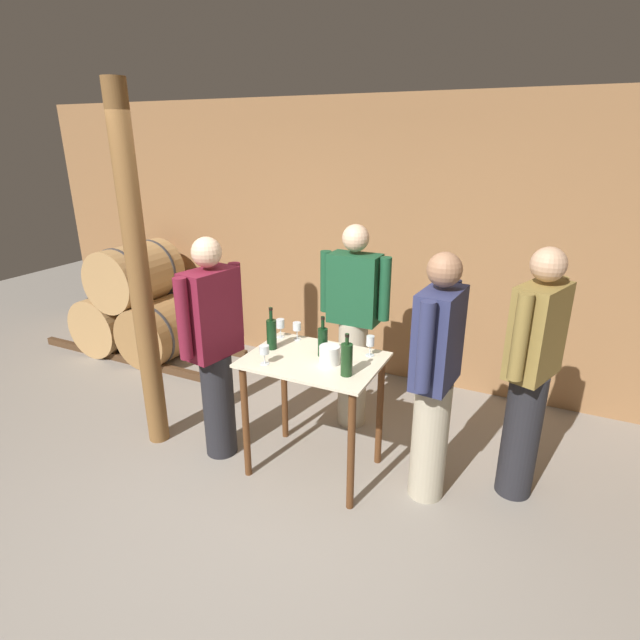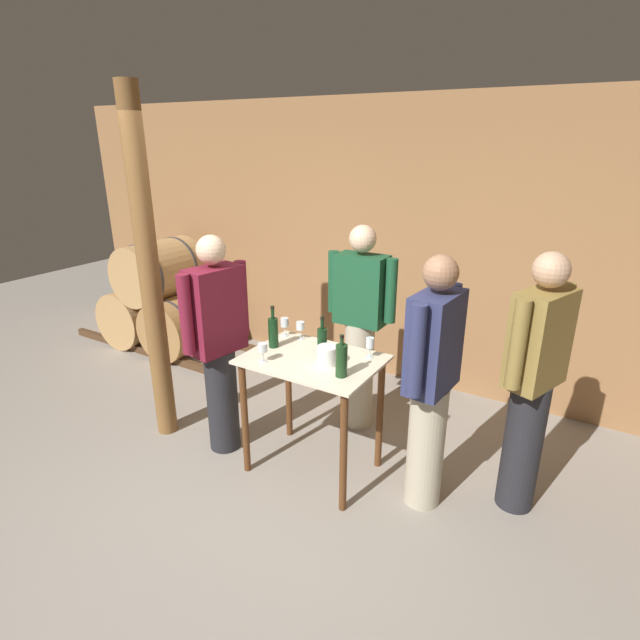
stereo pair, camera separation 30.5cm
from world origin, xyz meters
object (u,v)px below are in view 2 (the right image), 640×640
object	(u,v)px
wine_bottle_left	(322,341)
wine_glass_near_center	(300,326)
wine_glass_near_left	(285,323)
wine_glass_far_side	(370,344)
person_visitor_near_door	(431,381)
wooden_post	(149,276)
ice_bucket	(327,355)
person_visitor_with_scarf	(533,382)
wine_bottle_center	(342,360)
person_host	(218,342)
wine_bottle_far_left	(273,332)
person_visitor_bearded	(360,325)
wine_glass_near_right	(263,348)

from	to	relation	value
wine_bottle_left	wine_glass_near_center	world-z (taller)	wine_bottle_left
wine_glass_near_left	wine_glass_far_side	distance (m)	0.73
wine_glass_near_center	person_visitor_near_door	bearing A→B (deg)	-8.94
wooden_post	ice_bucket	xyz separation A→B (m)	(1.46, 0.18, -0.39)
wine_glass_far_side	person_visitor_with_scarf	bearing A→B (deg)	8.56
wine_bottle_center	wine_glass_near_center	distance (m)	0.69
wine_glass_far_side	wine_bottle_center	bearing A→B (deg)	-94.82
wooden_post	wine_glass_far_side	world-z (taller)	wooden_post
ice_bucket	person_host	world-z (taller)	person_host
wine_bottle_center	wine_glass_near_left	size ratio (longest dim) A/B	1.98
wine_bottle_far_left	wine_glass_near_center	size ratio (longest dim) A/B	2.29
wine_bottle_far_left	person_visitor_near_door	size ratio (longest dim) A/B	0.18
wine_bottle_far_left	person_visitor_near_door	world-z (taller)	person_visitor_near_door
wine_bottle_left	wine_bottle_center	bearing A→B (deg)	-37.96
ice_bucket	person_visitor_near_door	bearing A→B (deg)	8.65
wine_glass_near_left	person_host	world-z (taller)	person_host
person_host	person_visitor_near_door	size ratio (longest dim) A/B	1.00
wine_bottle_center	person_visitor_near_door	size ratio (longest dim) A/B	0.17
wine_glass_near_center	person_host	distance (m)	0.62
wooden_post	ice_bucket	bearing A→B (deg)	6.98
wooden_post	wine_bottle_far_left	xyz separation A→B (m)	(0.98, 0.23, -0.33)
wine_bottle_left	person_visitor_bearded	size ratio (longest dim) A/B	0.17
wine_glass_near_left	wine_glass_far_side	xyz separation A→B (m)	(0.73, -0.03, -0.00)
wine_glass_near_left	wine_bottle_far_left	bearing A→B (deg)	-76.12
ice_bucket	wooden_post	bearing A→B (deg)	-173.02
wine_glass_near_left	wine_glass_near_right	xyz separation A→B (m)	(0.14, -0.46, -0.01)
wine_glass_near_right	wine_glass_far_side	distance (m)	0.73
wine_bottle_left	person_host	size ratio (longest dim) A/B	0.17
wine_bottle_left	wine_glass_near_left	world-z (taller)	wine_bottle_left
person_visitor_with_scarf	wine_bottle_left	bearing A→B (deg)	-167.33
wooden_post	wine_bottle_left	xyz separation A→B (m)	(1.36, 0.27, -0.34)
wine_glass_near_center	wine_glass_near_left	bearing A→B (deg)	-176.02
wine_bottle_center	person_host	distance (m)	1.06
wine_bottle_far_left	wine_bottle_left	xyz separation A→B (m)	(0.38, 0.05, -0.01)
wine_bottle_center	ice_bucket	size ratio (longest dim) A/B	2.03
wine_glass_near_left	person_visitor_bearded	size ratio (longest dim) A/B	0.08
wine_bottle_center	wine_glass_near_right	size ratio (longest dim) A/B	2.13
wine_glass_near_left	person_visitor_with_scarf	xyz separation A→B (m)	(1.77, 0.13, -0.08)
person_visitor_near_door	wooden_post	bearing A→B (deg)	-172.48
wine_bottle_far_left	wooden_post	bearing A→B (deg)	-166.98
wine_bottle_left	person_visitor_bearded	world-z (taller)	person_visitor_bearded
wine_glass_far_side	person_visitor_with_scarf	xyz separation A→B (m)	(1.04, 0.16, -0.08)
wine_bottle_center	wine_glass_far_side	size ratio (longest dim) A/B	1.94
wooden_post	wine_bottle_left	size ratio (longest dim) A/B	9.37
wine_bottle_far_left	person_visitor_with_scarf	distance (m)	1.75
wine_glass_near_center	person_host	bearing A→B (deg)	-142.12
wine_bottle_far_left	ice_bucket	xyz separation A→B (m)	(0.48, -0.05, -0.06)
wine_bottle_left	person_visitor_with_scarf	xyz separation A→B (m)	(1.33, 0.30, -0.09)
wine_bottle_far_left	wine_bottle_left	size ratio (longest dim) A/B	1.08
wine_glass_near_right	wine_glass_far_side	size ratio (longest dim) A/B	0.91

